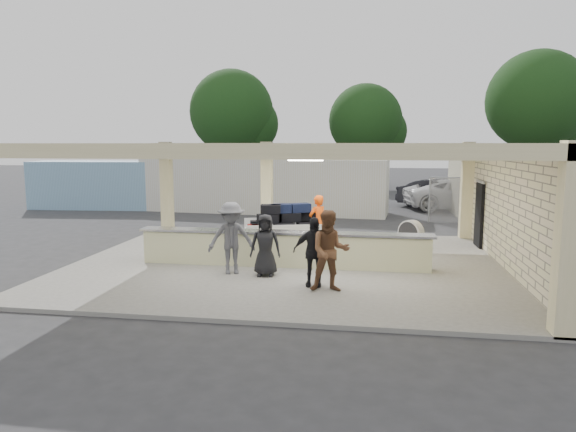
% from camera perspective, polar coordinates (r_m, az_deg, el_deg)
% --- Properties ---
extents(ground, '(120.00, 120.00, 0.00)m').
position_cam_1_polar(ground, '(14.91, -0.21, -5.48)').
color(ground, '#2B2B2D').
rests_on(ground, ground).
extents(pavilion, '(12.01, 10.00, 3.55)m').
position_cam_1_polar(pavilion, '(15.27, 0.97, 0.00)').
color(pavilion, slate).
rests_on(pavilion, ground).
extents(baggage_counter, '(8.20, 0.58, 0.98)m').
position_cam_1_polar(baggage_counter, '(14.30, -0.52, -3.66)').
color(baggage_counter, beige).
rests_on(baggage_counter, pavilion).
extents(luggage_cart, '(2.96, 2.27, 1.53)m').
position_cam_1_polar(luggage_cart, '(16.01, -0.26, -1.04)').
color(luggage_cart, silver).
rests_on(luggage_cart, pavilion).
extents(drum_fan, '(0.82, 0.79, 0.95)m').
position_cam_1_polar(drum_fan, '(16.98, 13.50, -1.92)').
color(drum_fan, silver).
rests_on(drum_fan, pavilion).
extents(baggage_handler, '(0.71, 0.71, 1.78)m').
position_cam_1_polar(baggage_handler, '(16.22, 3.29, -0.80)').
color(baggage_handler, '#F54F0C').
rests_on(baggage_handler, pavilion).
extents(passenger_a, '(0.97, 0.54, 1.89)m').
position_cam_1_polar(passenger_a, '(11.84, 4.69, -3.90)').
color(passenger_a, brown).
rests_on(passenger_a, pavilion).
extents(passenger_b, '(0.98, 0.36, 1.67)m').
position_cam_1_polar(passenger_b, '(12.27, 2.84, -3.97)').
color(passenger_b, black).
rests_on(passenger_b, pavilion).
extents(passenger_c, '(1.29, 0.80, 1.89)m').
position_cam_1_polar(passenger_c, '(13.48, -6.30, -2.45)').
color(passenger_c, '#4B4C50').
rests_on(passenger_c, pavilion).
extents(passenger_d, '(0.81, 0.40, 1.60)m').
position_cam_1_polar(passenger_d, '(13.21, -2.54, -3.25)').
color(passenger_d, black).
rests_on(passenger_d, pavilion).
extents(car_white_a, '(6.04, 3.69, 1.61)m').
position_cam_1_polar(car_white_a, '(28.61, 18.57, 2.29)').
color(car_white_a, silver).
rests_on(car_white_a, ground).
extents(car_dark, '(4.94, 3.45, 1.56)m').
position_cam_1_polar(car_dark, '(28.97, 16.78, 2.38)').
color(car_dark, black).
rests_on(car_dark, ground).
extents(container_white, '(12.71, 3.70, 2.71)m').
position_cam_1_polar(container_white, '(26.17, -2.84, 3.41)').
color(container_white, silver).
rests_on(container_white, ground).
extents(container_blue, '(9.87, 3.04, 2.53)m').
position_cam_1_polar(container_blue, '(29.08, -17.78, 3.32)').
color(container_blue, '#7FA8CC').
rests_on(container_blue, ground).
extents(fence, '(12.06, 0.06, 2.03)m').
position_cam_1_polar(fence, '(25.00, 29.22, 1.46)').
color(fence, gray).
rests_on(fence, ground).
extents(tree_left, '(6.60, 6.30, 9.00)m').
position_cam_1_polar(tree_left, '(39.79, -5.76, 11.08)').
color(tree_left, '#382619').
rests_on(tree_left, ground).
extents(tree_mid, '(6.00, 5.60, 8.00)m').
position_cam_1_polar(tree_mid, '(40.49, 9.05, 10.09)').
color(tree_mid, '#382619').
rests_on(tree_mid, ground).
extents(tree_right, '(7.20, 7.00, 10.00)m').
position_cam_1_polar(tree_right, '(41.35, 26.29, 11.06)').
color(tree_right, '#382619').
rests_on(tree_right, ground).
extents(adjacent_building, '(6.00, 8.00, 3.20)m').
position_cam_1_polar(adjacent_building, '(25.43, 25.36, 3.05)').
color(adjacent_building, '#BCB695').
rests_on(adjacent_building, ground).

